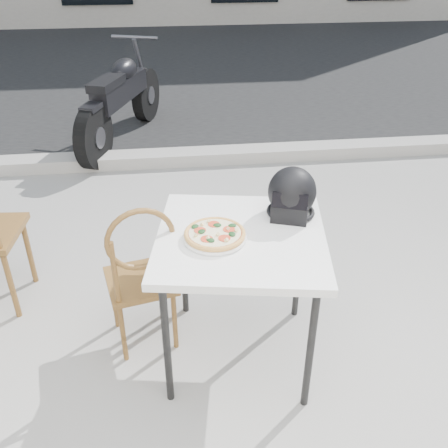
{
  "coord_description": "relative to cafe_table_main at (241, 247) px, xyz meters",
  "views": [
    {
      "loc": [
        -0.33,
        -1.65,
        2.05
      ],
      "look_at": [
        -0.08,
        0.39,
        0.82
      ],
      "focal_mm": 40.0,
      "sensor_mm": 36.0,
      "label": 1
    }
  ],
  "objects": [
    {
      "name": "motorcycle",
      "position": [
        -0.78,
        3.33,
        -0.25
      ],
      "size": [
        0.83,
        1.98,
        1.02
      ],
      "rotation": [
        0.0,
        0.0,
        -0.34
      ],
      "color": "black",
      "rests_on": "street_asphalt"
    },
    {
      "name": "ground",
      "position": [
        0.0,
        -0.36,
        -0.7
      ],
      "size": [
        80.0,
        80.0,
        0.0
      ],
      "primitive_type": "plane",
      "color": "#9C9993",
      "rests_on": "ground"
    },
    {
      "name": "street_asphalt",
      "position": [
        0.0,
        6.64,
        -0.7
      ],
      "size": [
        30.0,
        8.0,
        0.0
      ],
      "primitive_type": "cube",
      "color": "black",
      "rests_on": "ground"
    },
    {
      "name": "plate",
      "position": [
        -0.13,
        -0.02,
        0.08
      ],
      "size": [
        0.33,
        0.33,
        0.02
      ],
      "rotation": [
        0.0,
        0.0,
        0.09
      ],
      "color": "white",
      "rests_on": "cafe_table_main"
    },
    {
      "name": "cafe_chair_main",
      "position": [
        -0.5,
        0.13,
        -0.19
      ],
      "size": [
        0.43,
        0.43,
        0.93
      ],
      "rotation": [
        0.0,
        0.0,
        3.36
      ],
      "color": "brown",
      "rests_on": "ground"
    },
    {
      "name": "cafe_table_main",
      "position": [
        0.0,
        0.0,
        0.0
      ],
      "size": [
        0.94,
        0.94,
        0.77
      ],
      "rotation": [
        0.0,
        0.0,
        -0.17
      ],
      "color": "white",
      "rests_on": "ground"
    },
    {
      "name": "helmet",
      "position": [
        0.28,
        0.17,
        0.18
      ],
      "size": [
        0.32,
        0.32,
        0.25
      ],
      "rotation": [
        0.0,
        0.0,
        -0.33
      ],
      "color": "black",
      "rests_on": "cafe_table_main"
    },
    {
      "name": "curb",
      "position": [
        0.0,
        2.64,
        -0.64
      ],
      "size": [
        30.0,
        0.25,
        0.12
      ],
      "primitive_type": "cube",
      "color": "#9E9B94",
      "rests_on": "ground"
    },
    {
      "name": "pizza",
      "position": [
        -0.13,
        -0.02,
        0.1
      ],
      "size": [
        0.31,
        0.31,
        0.04
      ],
      "rotation": [
        0.0,
        0.0,
        0.04
      ],
      "color": "#E5A853",
      "rests_on": "plate"
    }
  ]
}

